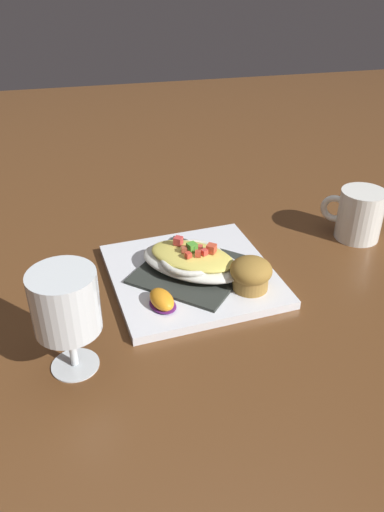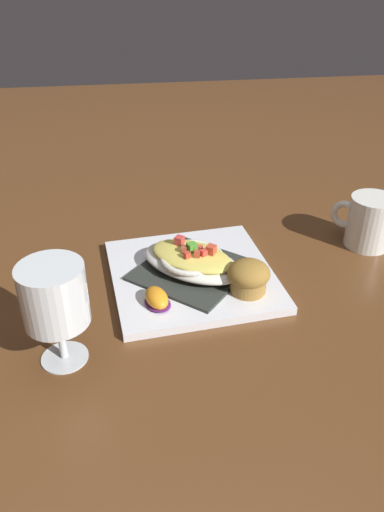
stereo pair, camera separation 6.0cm
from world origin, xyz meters
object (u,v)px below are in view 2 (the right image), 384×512
at_px(square_plate, 192,275).
at_px(coffee_mug, 369,224).
at_px(gratin_dish, 192,260).
at_px(stemmed_glass, 55,300).
at_px(muffin, 249,276).
at_px(orange_garnish, 157,299).

distance_m(square_plate, coffee_mug, 0.33).
bearing_deg(gratin_dish, square_plate, 82.79).
distance_m(square_plate, stemmed_glass, 0.27).
distance_m(gratin_dish, muffin, 0.10).
bearing_deg(stemmed_glass, muffin, -70.51).
bearing_deg(coffee_mug, muffin, 117.21).
distance_m(muffin, stemmed_glass, 0.29).
bearing_deg(square_plate, coffee_mug, -78.79).
bearing_deg(gratin_dish, coffee_mug, -78.79).
xyz_separation_m(gratin_dish, orange_garnish, (-0.08, 0.06, -0.01)).
bearing_deg(gratin_dish, orange_garnish, 140.88).
height_order(square_plate, gratin_dish, gratin_dish).
relative_size(gratin_dish, coffee_mug, 1.96).
xyz_separation_m(square_plate, muffin, (-0.06, -0.08, 0.03)).
bearing_deg(orange_garnish, gratin_dish, -39.12).
height_order(gratin_dish, orange_garnish, gratin_dish).
bearing_deg(orange_garnish, muffin, -84.16).
distance_m(square_plate, gratin_dish, 0.03).
bearing_deg(gratin_dish, muffin, -129.34).
distance_m(muffin, orange_garnish, 0.14).
bearing_deg(stemmed_glass, gratin_dish, -50.54).
bearing_deg(square_plate, orange_garnish, 140.90).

